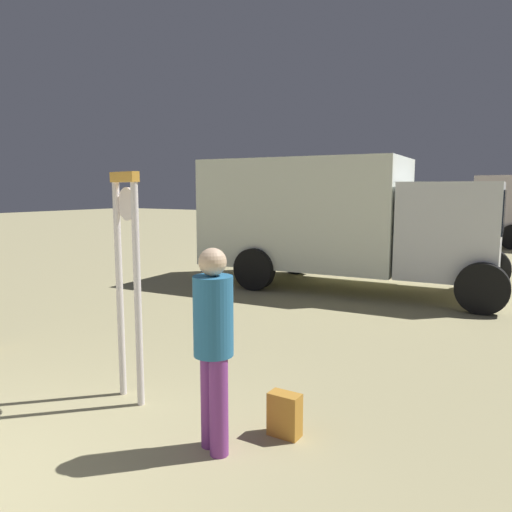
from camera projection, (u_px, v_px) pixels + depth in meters
standing_clock at (128, 267)px, 4.88m from camera, size 0.44×0.19×2.32m
person_near_clock at (213, 340)px, 3.94m from camera, size 0.32×0.32×1.69m
backpack at (285, 415)px, 4.29m from camera, size 0.28×0.19×0.39m
box_truck_near at (337, 218)px, 10.73m from camera, size 6.56×2.94×2.81m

